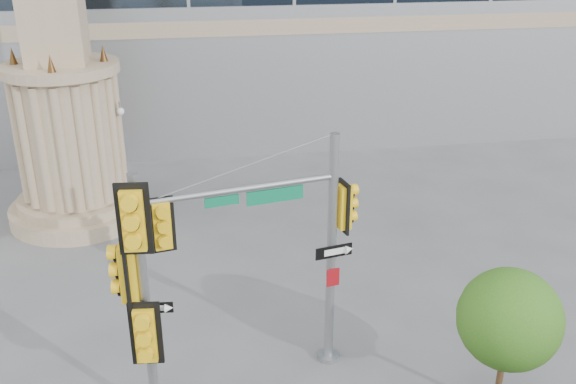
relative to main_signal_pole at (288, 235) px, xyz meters
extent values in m
plane|color=#545456|center=(0.49, -0.28, -3.28)|extent=(120.00, 120.00, 0.00)
cylinder|color=#9C896A|center=(-5.51, 8.72, -3.03)|extent=(4.40, 4.40, 0.50)
cylinder|color=#9C896A|center=(-5.51, 8.72, -2.63)|extent=(3.80, 3.80, 0.30)
cylinder|color=#9C896A|center=(-5.51, 8.72, -0.48)|extent=(3.00, 3.00, 4.00)
cylinder|color=#9C896A|center=(-5.51, 8.72, 1.67)|extent=(3.50, 3.50, 0.30)
cone|color=#472D14|center=(-4.21, 8.72, 2.07)|extent=(0.24, 0.24, 0.50)
cone|color=#472D14|center=(-6.81, 8.72, 2.07)|extent=(0.24, 0.24, 0.50)
cylinder|color=slate|center=(0.94, 0.18, -3.23)|extent=(0.49, 0.49, 0.11)
cylinder|color=slate|center=(0.94, 0.18, -0.63)|extent=(0.19, 0.19, 5.29)
cylinder|color=slate|center=(-0.88, -0.17, 1.13)|extent=(3.66, 0.83, 0.12)
cube|color=#0D6F49|center=(-0.27, -0.07, 0.91)|extent=(1.13, 0.25, 0.28)
cube|color=yellow|center=(-2.44, -0.47, 0.65)|extent=(0.52, 0.34, 1.10)
cube|color=yellow|center=(1.18, 0.23, 0.43)|extent=(0.34, 0.52, 1.10)
cube|color=black|center=(0.96, 0.06, -0.50)|extent=(0.80, 0.18, 0.26)
cube|color=maroon|center=(0.96, 0.06, -1.12)|extent=(0.28, 0.08, 0.41)
cylinder|color=slate|center=(-2.82, -1.11, -0.67)|extent=(0.19, 0.19, 5.22)
cube|color=yellow|center=(-2.84, -1.34, 1.21)|extent=(0.60, 0.35, 1.30)
cube|color=yellow|center=(-3.04, -1.09, 0.06)|extent=(0.35, 0.60, 1.30)
cube|color=yellow|center=(-2.84, -1.34, -1.09)|extent=(0.60, 0.35, 1.30)
cube|color=black|center=(-2.64, -1.26, -0.62)|extent=(0.65, 0.09, 0.21)
cylinder|color=#382314|center=(3.90, -1.95, -2.44)|extent=(0.13, 0.13, 1.69)
sphere|color=#296216|center=(3.90, -1.95, -1.12)|extent=(1.97, 1.97, 1.97)
sphere|color=#296216|center=(4.32, -1.71, -1.40)|extent=(1.22, 1.22, 1.22)
sphere|color=#296216|center=(3.57, -2.18, -1.36)|extent=(1.03, 1.03, 1.03)
camera|label=1|loc=(-1.87, -11.27, 5.86)|focal=40.00mm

